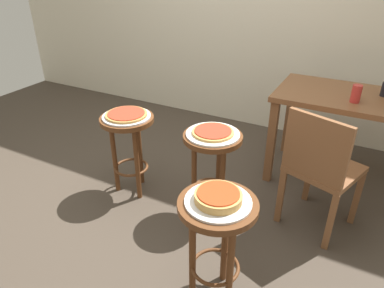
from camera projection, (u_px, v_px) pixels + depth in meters
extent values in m
plane|color=#42382D|center=(157.00, 196.00, 2.73)|extent=(6.00, 6.00, 0.00)
cylinder|color=#5B3319|center=(218.00, 206.00, 1.66)|extent=(0.39, 0.39, 0.03)
cylinder|color=#5B3319|center=(225.00, 239.00, 1.90)|extent=(0.04, 0.04, 0.59)
cylinder|color=#5B3319|center=(192.00, 255.00, 1.80)|extent=(0.04, 0.04, 0.59)
cylinder|color=#5B3319|center=(230.00, 270.00, 1.72)|extent=(0.04, 0.04, 0.59)
torus|color=#5B3319|center=(215.00, 267.00, 1.85)|extent=(0.26, 0.26, 0.02)
cylinder|color=silver|center=(218.00, 202.00, 1.64)|extent=(0.32, 0.32, 0.01)
cylinder|color=tan|center=(218.00, 197.00, 1.63)|extent=(0.23, 0.23, 0.04)
cylinder|color=red|center=(218.00, 193.00, 1.62)|extent=(0.20, 0.20, 0.01)
cylinder|color=#5B3319|center=(127.00, 119.00, 2.51)|extent=(0.39, 0.39, 0.03)
cylinder|color=#5B3319|center=(140.00, 150.00, 2.76)|extent=(0.04, 0.04, 0.59)
cylinder|color=#5B3319|center=(115.00, 157.00, 2.66)|extent=(0.04, 0.04, 0.59)
cylinder|color=#5B3319|center=(137.00, 164.00, 2.57)|extent=(0.04, 0.04, 0.59)
torus|color=#5B3319|center=(131.00, 167.00, 2.71)|extent=(0.26, 0.26, 0.02)
cylinder|color=silver|center=(127.00, 116.00, 2.50)|extent=(0.34, 0.34, 0.01)
cylinder|color=#B78442|center=(126.00, 115.00, 2.50)|extent=(0.30, 0.30, 0.01)
cylinder|color=#B23823|center=(126.00, 113.00, 2.49)|extent=(0.26, 0.26, 0.01)
cylinder|color=#5B3319|center=(213.00, 137.00, 2.27)|extent=(0.39, 0.39, 0.03)
cylinder|color=#5B3319|center=(219.00, 170.00, 2.51)|extent=(0.04, 0.04, 0.59)
cylinder|color=#5B3319|center=(194.00, 178.00, 2.41)|extent=(0.04, 0.04, 0.59)
cylinder|color=#5B3319|center=(222.00, 186.00, 2.33)|extent=(0.04, 0.04, 0.59)
torus|color=#5B3319|center=(211.00, 188.00, 2.46)|extent=(0.26, 0.26, 0.02)
cylinder|color=white|center=(213.00, 134.00, 2.26)|extent=(0.35, 0.35, 0.01)
cylinder|color=tan|center=(213.00, 132.00, 2.25)|extent=(0.27, 0.27, 0.01)
cylinder|color=#B23823|center=(213.00, 131.00, 2.25)|extent=(0.24, 0.24, 0.01)
cube|color=brown|center=(350.00, 97.00, 2.61)|extent=(1.06, 0.66, 0.04)
cube|color=brown|center=(271.00, 142.00, 2.77)|extent=(0.06, 0.06, 0.69)
cube|color=brown|center=(289.00, 117.00, 3.20)|extent=(0.06, 0.06, 0.69)
cylinder|color=red|center=(356.00, 94.00, 2.45)|extent=(0.07, 0.07, 0.12)
cylinder|color=white|center=(354.00, 93.00, 2.53)|extent=(0.04, 0.04, 0.08)
cube|color=brown|center=(324.00, 169.00, 2.27)|extent=(0.51, 0.51, 0.04)
cube|color=brown|center=(316.00, 148.00, 2.06)|extent=(0.39, 0.16, 0.40)
cube|color=brown|center=(357.00, 197.00, 2.37)|extent=(0.04, 0.04, 0.42)
cube|color=brown|center=(309.00, 176.00, 2.60)|extent=(0.04, 0.04, 0.42)
cube|color=brown|center=(330.00, 222.00, 2.15)|extent=(0.04, 0.04, 0.42)
cube|color=brown|center=(281.00, 196.00, 2.38)|extent=(0.04, 0.04, 0.42)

